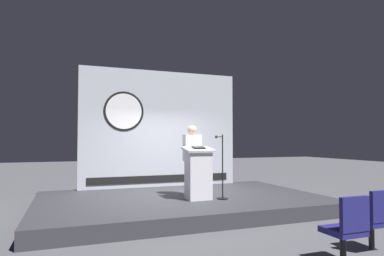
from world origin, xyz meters
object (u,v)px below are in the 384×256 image
audience_chair_right (376,217)px  speaker_person (192,160)px  microphone_stand (222,176)px  audience_chair_left (347,226)px  podium (198,173)px

audience_chair_right → speaker_person: bearing=111.0°
microphone_stand → speaker_person: bearing=130.0°
microphone_stand → audience_chair_left: microphone_stand is taller
microphone_stand → audience_chair_right: bearing=-73.3°
audience_chair_left → microphone_stand: bearing=92.7°
speaker_person → audience_chair_right: (1.44, -3.74, -0.65)m
audience_chair_right → audience_chair_left: bearing=-162.3°
podium → microphone_stand: (0.52, -0.10, -0.08)m
podium → speaker_person: 0.55m
speaker_person → audience_chair_left: (0.65, -3.99, -0.65)m
speaker_person → audience_chair_right: 4.06m
microphone_stand → audience_chair_right: size_ratio=1.62×
audience_chair_left → audience_chair_right: bearing=17.7°
podium → speaker_person: (0.03, 0.48, 0.27)m
podium → audience_chair_left: bearing=-79.0°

